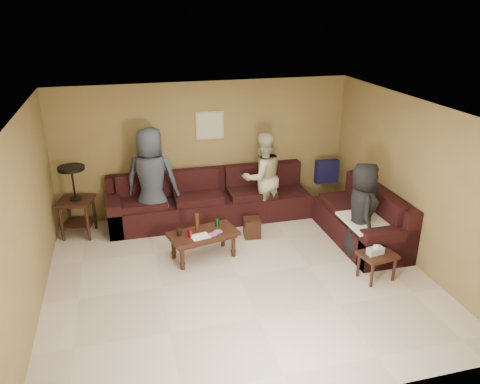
{
  "coord_description": "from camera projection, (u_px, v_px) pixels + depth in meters",
  "views": [
    {
      "loc": [
        -1.49,
        -5.8,
        3.8
      ],
      "look_at": [
        0.25,
        0.85,
        1.0
      ],
      "focal_mm": 35.0,
      "sensor_mm": 36.0,
      "label": 1
    }
  ],
  "objects": [
    {
      "name": "side_table_right",
      "position": [
        377.0,
        257.0,
        6.8
      ],
      "size": [
        0.56,
        0.49,
        0.56
      ],
      "rotation": [
        0.0,
        0.0,
        0.17
      ],
      "color": "#331911",
      "rests_on": "ground"
    },
    {
      "name": "end_table_left",
      "position": [
        76.0,
        200.0,
        7.99
      ],
      "size": [
        0.66,
        0.66,
        1.26
      ],
      "rotation": [
        0.0,
        0.0,
        -0.22
      ],
      "color": "#331911",
      "rests_on": "ground"
    },
    {
      "name": "sectional_sofa",
      "position": [
        261.0,
        210.0,
        8.41
      ],
      "size": [
        4.65,
        2.9,
        0.97
      ],
      "color": "black",
      "rests_on": "ground"
    },
    {
      "name": "person_middle",
      "position": [
        262.0,
        177.0,
        8.54
      ],
      "size": [
        0.91,
        0.77,
        1.66
      ],
      "primitive_type": "imported",
      "rotation": [
        0.0,
        0.0,
        3.34
      ],
      "color": "#BBB48A",
      "rests_on": "ground"
    },
    {
      "name": "wall_art",
      "position": [
        210.0,
        125.0,
        8.58
      ],
      "size": [
        0.52,
        0.04,
        0.52
      ],
      "color": "tan",
      "rests_on": "ground"
    },
    {
      "name": "room",
      "position": [
        238.0,
        172.0,
        6.35
      ],
      "size": [
        5.6,
        5.5,
        2.5
      ],
      "color": "beige",
      "rests_on": "ground"
    },
    {
      "name": "waste_bin",
      "position": [
        252.0,
        228.0,
        8.11
      ],
      "size": [
        0.31,
        0.31,
        0.34
      ],
      "primitive_type": "cube",
      "rotation": [
        0.0,
        0.0,
        -0.13
      ],
      "color": "#331911",
      "rests_on": "ground"
    },
    {
      "name": "person_left",
      "position": [
        152.0,
        180.0,
        8.09
      ],
      "size": [
        1.06,
        0.86,
        1.87
      ],
      "primitive_type": "imported",
      "rotation": [
        0.0,
        0.0,
        2.82
      ],
      "color": "#2D343F",
      "rests_on": "ground"
    },
    {
      "name": "person_right",
      "position": [
        362.0,
        210.0,
        7.3
      ],
      "size": [
        0.68,
        0.86,
        1.56
      ],
      "primitive_type": "imported",
      "rotation": [
        0.0,
        0.0,
        1.3
      ],
      "color": "black",
      "rests_on": "ground"
    },
    {
      "name": "coffee_table",
      "position": [
        203.0,
        236.0,
        7.37
      ],
      "size": [
        1.16,
        0.76,
        0.72
      ],
      "rotation": [
        0.0,
        0.0,
        0.23
      ],
      "color": "#331911",
      "rests_on": "ground"
    }
  ]
}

